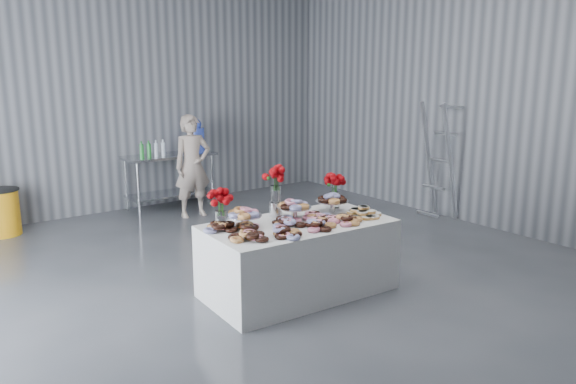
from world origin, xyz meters
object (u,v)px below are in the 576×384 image
person (193,166)px  trash_barrel (2,212)px  water_jug (196,137)px  display_table (298,258)px  stepladder (439,161)px  prep_table (170,171)px

person → trash_barrel: size_ratio=2.44×
water_jug → person: person is taller
display_table → trash_barrel: display_table is taller
trash_barrel → stepladder: bearing=-29.1°
water_jug → stepladder: (2.48, -3.08, -0.24)m
person → trash_barrel: 2.74m
display_table → stepladder: 3.66m
trash_barrel → display_table: bearing=-63.4°
person → trash_barrel: bearing=171.1°
water_jug → person: (-0.43, -0.68, -0.36)m
prep_table → stepladder: size_ratio=0.83×
display_table → water_jug: size_ratio=3.43×
trash_barrel → person: bearing=-14.6°
display_table → trash_barrel: size_ratio=2.92×
water_jug → trash_barrel: water_jug is taller
water_jug → trash_barrel: (-3.04, 0.00, -0.82)m
prep_table → water_jug: bearing=-0.0°
prep_table → water_jug: water_jug is taller
stepladder → display_table: bearing=-164.0°
display_table → stepladder: (3.48, 1.00, 0.53)m
water_jug → trash_barrel: 3.15m
display_table → trash_barrel: 4.56m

